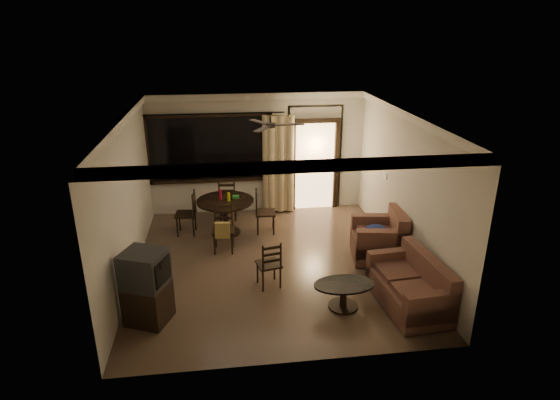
{
  "coord_description": "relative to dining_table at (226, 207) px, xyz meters",
  "views": [
    {
      "loc": [
        -0.85,
        -7.77,
        4.29
      ],
      "look_at": [
        0.19,
        0.2,
        1.21
      ],
      "focal_mm": 30.0,
      "sensor_mm": 36.0,
      "label": 1
    }
  ],
  "objects": [
    {
      "name": "armchair",
      "position": [
        2.92,
        -1.54,
        -0.2
      ],
      "size": [
        1.08,
        1.08,
        0.95
      ],
      "rotation": [
        0.0,
        0.0,
        -0.16
      ],
      "color": "#462320",
      "rests_on": "ground"
    },
    {
      "name": "ground",
      "position": [
        0.81,
        -1.52,
        -0.6
      ],
      "size": [
        5.5,
        5.5,
        0.0
      ],
      "primitive_type": "plane",
      "color": "#7F6651",
      "rests_on": "ground"
    },
    {
      "name": "dining_chair_west",
      "position": [
        -0.84,
        0.06,
        -0.31
      ],
      "size": [
        0.45,
        0.45,
        0.95
      ],
      "rotation": [
        0.0,
        0.0,
        -1.65
      ],
      "color": "black",
      "rests_on": "ground"
    },
    {
      "name": "sofa",
      "position": [
        2.87,
        -3.17,
        -0.27
      ],
      "size": [
        0.95,
        1.61,
        0.83
      ],
      "rotation": [
        0.0,
        0.0,
        0.08
      ],
      "color": "#462320",
      "rests_on": "ground"
    },
    {
      "name": "side_chair",
      "position": [
        0.68,
        -2.29,
        -0.34
      ],
      "size": [
        0.46,
        0.46,
        0.87
      ],
      "rotation": [
        0.0,
        0.0,
        3.35
      ],
      "color": "black",
      "rests_on": "ground"
    },
    {
      "name": "tv_cabinet",
      "position": [
        -1.24,
        -3.04,
        -0.01
      ],
      "size": [
        0.77,
        0.74,
        1.16
      ],
      "rotation": [
        0.0,
        0.0,
        -0.39
      ],
      "color": "black",
      "rests_on": "ground"
    },
    {
      "name": "dining_table",
      "position": [
        0.0,
        0.0,
        0.0
      ],
      "size": [
        1.21,
        1.21,
        0.98
      ],
      "rotation": [
        0.0,
        0.0,
        -0.08
      ],
      "color": "black",
      "rests_on": "ground"
    },
    {
      "name": "dining_chair_east",
      "position": [
        0.83,
        -0.07,
        -0.31
      ],
      "size": [
        0.45,
        0.45,
        0.95
      ],
      "rotation": [
        0.0,
        0.0,
        1.49
      ],
      "color": "black",
      "rests_on": "ground"
    },
    {
      "name": "dining_chair_north",
      "position": [
        0.06,
        0.77,
        -0.31
      ],
      "size": [
        0.45,
        0.45,
        0.95
      ],
      "rotation": [
        0.0,
        0.0,
        3.06
      ],
      "color": "black",
      "rests_on": "ground"
    },
    {
      "name": "room_shell",
      "position": [
        1.4,
        0.25,
        1.23
      ],
      "size": [
        5.5,
        6.7,
        5.5
      ],
      "color": "beige",
      "rests_on": "ground"
    },
    {
      "name": "dining_chair_south",
      "position": [
        -0.07,
        -0.86,
        -0.29
      ],
      "size": [
        0.45,
        0.51,
        0.95
      ],
      "rotation": [
        0.0,
        0.0,
        -0.08
      ],
      "color": "black",
      "rests_on": "ground"
    },
    {
      "name": "coffee_table",
      "position": [
        1.79,
        -3.08,
        -0.31
      ],
      "size": [
        0.97,
        0.58,
        0.43
      ],
      "rotation": [
        0.0,
        0.0,
        0.36
      ],
      "color": "black",
      "rests_on": "ground"
    }
  ]
}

